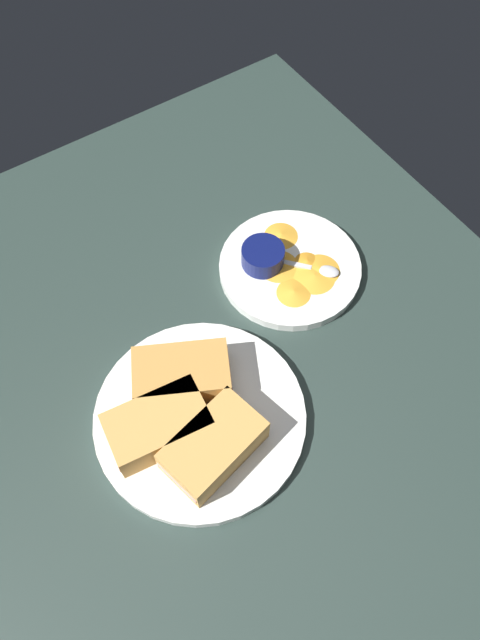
{
  "coord_description": "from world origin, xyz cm",
  "views": [
    {
      "loc": [
        -12.37,
        -32.18,
        78.32
      ],
      "look_at": [
        12.42,
        4.81,
        3.0
      ],
      "focal_mm": 33.74,
      "sensor_mm": 36.0,
      "label": 1
    }
  ],
  "objects_px": {
    "ramekin_dark_sauce": "(209,456)",
    "plate_sandwich_main": "(199,418)",
    "plate_chips_companion": "(290,268)",
    "ramekin_light_gravy": "(263,256)",
    "sandwich_half_extra": "(214,446)",
    "spoon_by_gravy_ramekin": "(320,270)",
    "spoon_by_dark_ramekin": "(207,423)",
    "sandwich_half_near": "(182,375)",
    "sandwich_half_far": "(158,425)"
  },
  "relations": [
    {
      "from": "sandwich_half_near",
      "to": "sandwich_half_extra",
      "type": "distance_m",
      "value": 0.11
    },
    {
      "from": "sandwich_half_far",
      "to": "sandwich_half_extra",
      "type": "bearing_deg",
      "value": -54.37
    },
    {
      "from": "ramekin_dark_sauce",
      "to": "sandwich_half_extra",
      "type": "bearing_deg",
      "value": 33.11
    },
    {
      "from": "sandwich_half_near",
      "to": "spoon_by_dark_ramekin",
      "type": "distance_m",
      "value": 0.07
    },
    {
      "from": "sandwich_half_near",
      "to": "spoon_by_gravy_ramekin",
      "type": "relative_size",
      "value": 1.79
    },
    {
      "from": "sandwich_half_far",
      "to": "ramekin_dark_sauce",
      "type": "relative_size",
      "value": 2.25
    },
    {
      "from": "plate_sandwich_main",
      "to": "spoon_by_dark_ramekin",
      "type": "xyz_separation_m",
      "value": [
        0.0,
        -0.02,
        0.01
      ]
    },
    {
      "from": "spoon_by_dark_ramekin",
      "to": "spoon_by_gravy_ramekin",
      "type": "height_order",
      "value": "same"
    },
    {
      "from": "sandwich_half_far",
      "to": "spoon_by_gravy_ramekin",
      "type": "distance_m",
      "value": 0.35
    },
    {
      "from": "spoon_by_gravy_ramekin",
      "to": "ramekin_dark_sauce",
      "type": "bearing_deg",
      "value": -152.35
    },
    {
      "from": "plate_sandwich_main",
      "to": "plate_chips_companion",
      "type": "relative_size",
      "value": 1.29
    },
    {
      "from": "spoon_by_dark_ramekin",
      "to": "plate_chips_companion",
      "type": "height_order",
      "value": "spoon_by_dark_ramekin"
    },
    {
      "from": "ramekin_dark_sauce",
      "to": "plate_sandwich_main",
      "type": "bearing_deg",
      "value": 71.63
    },
    {
      "from": "plate_sandwich_main",
      "to": "spoon_by_dark_ramekin",
      "type": "distance_m",
      "value": 0.02
    },
    {
      "from": "sandwich_half_near",
      "to": "sandwich_half_far",
      "type": "xyz_separation_m",
      "value": [
        -0.06,
        -0.05,
        0.0
      ]
    },
    {
      "from": "spoon_by_gravy_ramekin",
      "to": "plate_chips_companion",
      "type": "bearing_deg",
      "value": 131.09
    },
    {
      "from": "spoon_by_dark_ramekin",
      "to": "plate_chips_companion",
      "type": "relative_size",
      "value": 0.42
    },
    {
      "from": "ramekin_dark_sauce",
      "to": "plate_chips_companion",
      "type": "xyz_separation_m",
      "value": [
        0.27,
        0.2,
        -0.03
      ]
    },
    {
      "from": "sandwich_half_far",
      "to": "ramekin_light_gravy",
      "type": "distance_m",
      "value": 0.31
    },
    {
      "from": "spoon_by_dark_ramekin",
      "to": "sandwich_half_extra",
      "type": "bearing_deg",
      "value": -108.59
    },
    {
      "from": "spoon_by_dark_ramekin",
      "to": "ramekin_light_gravy",
      "type": "bearing_deg",
      "value": 39.59
    },
    {
      "from": "sandwich_half_extra",
      "to": "spoon_by_gravy_ramekin",
      "type": "height_order",
      "value": "sandwich_half_extra"
    },
    {
      "from": "spoon_by_dark_ramekin",
      "to": "sandwich_half_far",
      "type": "bearing_deg",
      "value": 156.64
    },
    {
      "from": "sandwich_half_near",
      "to": "sandwich_half_far",
      "type": "bearing_deg",
      "value": -144.37
    },
    {
      "from": "sandwich_half_extra",
      "to": "spoon_by_gravy_ramekin",
      "type": "relative_size",
      "value": 1.72
    },
    {
      "from": "sandwich_half_near",
      "to": "ramekin_dark_sauce",
      "type": "height_order",
      "value": "sandwich_half_near"
    },
    {
      "from": "sandwich_half_far",
      "to": "sandwich_half_near",
      "type": "bearing_deg",
      "value": 35.63
    },
    {
      "from": "ramekin_dark_sauce",
      "to": "spoon_by_dark_ramekin",
      "type": "relative_size",
      "value": 0.66
    },
    {
      "from": "spoon_by_dark_ramekin",
      "to": "plate_chips_companion",
      "type": "xyz_separation_m",
      "value": [
        0.25,
        0.15,
        -0.01
      ]
    },
    {
      "from": "sandwich_half_extra",
      "to": "ramekin_dark_sauce",
      "type": "distance_m",
      "value": 0.01
    },
    {
      "from": "plate_sandwich_main",
      "to": "plate_chips_companion",
      "type": "height_order",
      "value": "same"
    },
    {
      "from": "sandwich_half_far",
      "to": "spoon_by_gravy_ramekin",
      "type": "relative_size",
      "value": 1.67
    },
    {
      "from": "sandwich_half_far",
      "to": "plate_sandwich_main",
      "type": "bearing_deg",
      "value": -9.37
    },
    {
      "from": "sandwich_half_extra",
      "to": "spoon_by_gravy_ramekin",
      "type": "bearing_deg",
      "value": 27.42
    },
    {
      "from": "sandwich_half_far",
      "to": "sandwich_half_extra",
      "type": "height_order",
      "value": "same"
    },
    {
      "from": "plate_sandwich_main",
      "to": "ramekin_dark_sauce",
      "type": "bearing_deg",
      "value": -108.37
    },
    {
      "from": "sandwich_half_extra",
      "to": "ramekin_light_gravy",
      "type": "relative_size",
      "value": 2.15
    },
    {
      "from": "plate_sandwich_main",
      "to": "ramekin_light_gravy",
      "type": "relative_size",
      "value": 4.31
    },
    {
      "from": "sandwich_half_far",
      "to": "ramekin_dark_sauce",
      "type": "xyz_separation_m",
      "value": [
        0.03,
        -0.07,
        -0.0
      ]
    },
    {
      "from": "spoon_by_dark_ramekin",
      "to": "spoon_by_gravy_ramekin",
      "type": "distance_m",
      "value": 0.3
    },
    {
      "from": "plate_chips_companion",
      "to": "ramekin_light_gravy",
      "type": "xyz_separation_m",
      "value": [
        -0.03,
        0.03,
        0.03
      ]
    },
    {
      "from": "sandwich_half_near",
      "to": "spoon_by_dark_ramekin",
      "type": "relative_size",
      "value": 1.6
    },
    {
      "from": "sandwich_half_extra",
      "to": "ramekin_light_gravy",
      "type": "bearing_deg",
      "value": 43.46
    },
    {
      "from": "ramekin_dark_sauce",
      "to": "ramekin_light_gravy",
      "type": "bearing_deg",
      "value": 43.02
    },
    {
      "from": "plate_sandwich_main",
      "to": "sandwich_half_extra",
      "type": "distance_m",
      "value": 0.06
    },
    {
      "from": "ramekin_dark_sauce",
      "to": "spoon_by_dark_ramekin",
      "type": "xyz_separation_m",
      "value": [
        0.02,
        0.05,
        -0.02
      ]
    },
    {
      "from": "ramekin_light_gravy",
      "to": "spoon_by_gravy_ramekin",
      "type": "distance_m",
      "value": 0.09
    },
    {
      "from": "ramekin_light_gravy",
      "to": "spoon_by_gravy_ramekin",
      "type": "xyz_separation_m",
      "value": [
        0.07,
        -0.06,
        -0.01
      ]
    },
    {
      "from": "plate_sandwich_main",
      "to": "sandwich_half_far",
      "type": "bearing_deg",
      "value": 170.63
    },
    {
      "from": "sandwich_half_near",
      "to": "plate_sandwich_main",
      "type": "bearing_deg",
      "value": -99.37
    }
  ]
}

